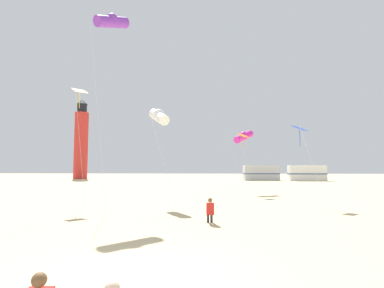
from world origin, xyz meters
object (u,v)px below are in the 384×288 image
Objects in this scene: kite_flyer_standing at (210,210)px; kite_tube_violet at (112,21)px; kite_diamond_orange at (243,137)px; rv_van_silver at (261,173)px; lighthouse_distant at (81,141)px; rv_van_white at (307,173)px; kite_diamond_gold at (80,95)px; kite_tube_white at (159,116)px; kite_tube_magenta at (244,136)px; kite_diamond_blue at (300,131)px.

kite_tube_violet is (-6.07, 4.16, 11.05)m from kite_flyer_standing.
kite_diamond_orange is (9.26, 9.44, -6.44)m from kite_tube_violet.
kite_flyer_standing is 0.18× the size of rv_van_silver.
kite_diamond_orange is at bearing -48.52° from lighthouse_distant.
kite_diamond_orange reaches higher than rv_van_white.
kite_tube_violet is 5.27m from kite_diamond_gold.
lighthouse_distant is (-17.90, 41.54, 0.44)m from kite_diamond_gold.
kite_tube_violet reaches higher than kite_diamond_gold.
kite_diamond_orange is at bearing -107.10° from rv_van_silver.
lighthouse_distant is (-29.79, 33.69, 2.61)m from kite_diamond_orange.
kite_tube_white is 9.84m from kite_diamond_orange.
kite_tube_violet is at bearing -140.69° from kite_tube_white.
kite_flyer_standing is 0.09× the size of kite_tube_violet.
kite_tube_violet is 1.57× the size of kite_diamond_gold.
kite_diamond_orange reaches higher than kite_flyer_standing.
kite_tube_magenta is 0.37× the size of lighthouse_distant.
kite_flyer_standing is 0.07× the size of lighthouse_distant.
kite_diamond_orange is at bearing 111.71° from kite_diamond_blue.
kite_tube_violet is 1.88× the size of rv_van_silver.
kite_diamond_blue is at bearing 10.24° from kite_tube_violet.
rv_van_silver is (6.75, 28.66, -3.84)m from kite_diamond_orange.
kite_diamond_blue is 36.29m from rv_van_silver.
kite_tube_white reaches higher than kite_tube_magenta.
kite_tube_white is (-9.48, -0.01, 1.05)m from kite_diamond_blue.
lighthouse_distant is at bearing 131.48° from kite_diamond_orange.
kite_diamond_gold reaches higher than kite_diamond_orange.
lighthouse_distant reaches higher than kite_diamond_orange.
lighthouse_distant reaches higher than kite_tube_white.
rv_van_white reaches higher than kite_flyer_standing.
kite_diamond_gold is (-2.64, 1.60, -4.27)m from kite_tube_violet.
rv_van_silver is at bearing 62.94° from kite_diamond_gold.
kite_flyer_standing is at bearing -103.20° from kite_diamond_orange.
rv_van_white is (26.66, 35.44, -6.01)m from kite_diamond_gold.
kite_diamond_gold reaches higher than rv_van_white.
kite_diamond_orange is at bearing 47.76° from kite_tube_white.
kite_flyer_standing is at bearing -34.45° from kite_tube_violet.
rv_van_silver is at bearing -106.22° from kite_flyer_standing.
lighthouse_distant is at bearing 115.46° from kite_tube_violet.
kite_diamond_orange is at bearing 45.57° from kite_tube_violet.
kite_tube_magenta is (6.97, 9.83, -0.41)m from kite_tube_white.
kite_flyer_standing is at bearing -102.44° from kite_tube_magenta.
kite_diamond_orange is at bearing -106.19° from kite_flyer_standing.
kite_diamond_orange is 0.85× the size of rv_van_silver.
kite_diamond_orange is at bearing 33.41° from kite_diamond_gold.
kite_diamond_gold is 0.47× the size of lighthouse_distant.
kite_tube_violet is at bearing -134.43° from kite_diamond_orange.
kite_diamond_orange is 45.05m from lighthouse_distant.
kite_flyer_standing is 0.17× the size of kite_tube_white.
kite_diamond_gold is 1.25× the size of kite_tube_magenta.
rv_van_white is (44.56, -6.10, -6.45)m from lighthouse_distant.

